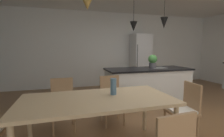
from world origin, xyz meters
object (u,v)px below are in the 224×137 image
at_px(chair_kitchen_end, 184,109).
at_px(potted_plant_on_island, 153,61).
at_px(chair_far_right, 111,98).
at_px(dining_table, 97,103).
at_px(kitchen_island, 148,86).
at_px(refrigerator, 140,60).
at_px(vase_on_dining_table, 113,87).
at_px(chair_far_left, 63,102).

distance_m(chair_kitchen_end, potted_plant_on_island, 1.78).
height_order(chair_kitchen_end, chair_far_right, same).
height_order(dining_table, chair_kitchen_end, chair_kitchen_end).
height_order(kitchen_island, potted_plant_on_island, potted_plant_on_island).
xyz_separation_m(dining_table, refrigerator, (2.37, 3.62, 0.26)).
relative_size(kitchen_island, vase_on_dining_table, 9.22).
bearing_deg(chair_kitchen_end, chair_far_right, 136.56).
bearing_deg(chair_far_left, chair_far_right, 0.00).
xyz_separation_m(dining_table, kitchen_island, (1.61, 1.63, -0.23)).
height_order(chair_far_right, potted_plant_on_island, potted_plant_on_island).
bearing_deg(vase_on_dining_table, dining_table, -158.24).
height_order(dining_table, vase_on_dining_table, vase_on_dining_table).
height_order(refrigerator, potted_plant_on_island, refrigerator).
xyz_separation_m(kitchen_island, potted_plant_on_island, (0.12, 0.00, 0.62)).
xyz_separation_m(chair_far_left, vase_on_dining_table, (0.68, -0.76, 0.39)).
height_order(chair_kitchen_end, vase_on_dining_table, vase_on_dining_table).
distance_m(chair_far_right, vase_on_dining_table, 0.87).
height_order(chair_far_right, refrigerator, refrigerator).
relative_size(dining_table, chair_far_right, 2.24).
distance_m(chair_far_left, chair_far_right, 0.88).
xyz_separation_m(dining_table, chair_kitchen_end, (1.34, -0.00, -0.22)).
bearing_deg(potted_plant_on_island, refrigerator, 72.13).
distance_m(chair_kitchen_end, vase_on_dining_table, 1.17).
bearing_deg(chair_far_right, chair_kitchen_end, -43.44).
relative_size(chair_kitchen_end, chair_far_left, 1.00).
bearing_deg(dining_table, potted_plant_on_island, 43.30).
xyz_separation_m(chair_far_right, kitchen_island, (1.17, 0.77, -0.01)).
relative_size(chair_far_left, vase_on_dining_table, 3.83).
bearing_deg(vase_on_dining_table, chair_far_right, 75.79).
distance_m(dining_table, kitchen_island, 2.30).
distance_m(kitchen_island, refrigerator, 2.19).
distance_m(dining_table, chair_far_right, 0.98).
distance_m(dining_table, vase_on_dining_table, 0.32).
height_order(chair_kitchen_end, chair_far_left, same).
bearing_deg(chair_kitchen_end, dining_table, 179.81).
xyz_separation_m(kitchen_island, vase_on_dining_table, (-1.36, -1.53, 0.41)).
xyz_separation_m(chair_far_left, potted_plant_on_island, (2.17, 0.77, 0.61)).
xyz_separation_m(chair_kitchen_end, chair_far_left, (-1.78, 0.86, 0.00)).
bearing_deg(chair_kitchen_end, vase_on_dining_table, 174.68).
bearing_deg(dining_table, kitchen_island, 45.38).
bearing_deg(potted_plant_on_island, chair_far_right, -149.05).
bearing_deg(kitchen_island, chair_far_left, -159.28).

